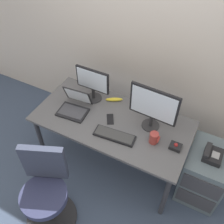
# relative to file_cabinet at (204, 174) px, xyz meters

# --- Properties ---
(ground_plane) EXTENTS (8.00, 8.00, 0.00)m
(ground_plane) POSITION_rel_file_cabinet_xyz_m (-1.03, -0.11, -0.33)
(ground_plane) COLOR #3A465D
(back_wall) EXTENTS (6.00, 0.10, 2.80)m
(back_wall) POSITION_rel_file_cabinet_xyz_m (-1.03, 0.64, 1.07)
(back_wall) COLOR beige
(back_wall) RESTS_ON ground
(desk) EXTENTS (1.64, 0.80, 0.75)m
(desk) POSITION_rel_file_cabinet_xyz_m (-1.03, -0.11, 0.35)
(desk) COLOR #4F4E50
(desk) RESTS_ON ground
(file_cabinet) EXTENTS (0.42, 0.53, 0.65)m
(file_cabinet) POSITION_rel_file_cabinet_xyz_m (0.00, 0.00, 0.00)
(file_cabinet) COLOR #526067
(file_cabinet) RESTS_ON ground
(desk_phone) EXTENTS (0.17, 0.20, 0.09)m
(desk_phone) POSITION_rel_file_cabinet_xyz_m (-0.01, -0.02, 0.36)
(desk_phone) COLOR black
(desk_phone) RESTS_ON file_cabinet
(office_chair) EXTENTS (0.53, 0.55, 0.95)m
(office_chair) POSITION_rel_file_cabinet_xyz_m (-1.29, -0.98, 0.11)
(office_chair) COLOR black
(office_chair) RESTS_ON ground
(monitor_main) EXTENTS (0.49, 0.18, 0.48)m
(monitor_main) POSITION_rel_file_cabinet_xyz_m (-0.65, -0.00, 0.70)
(monitor_main) COLOR #262628
(monitor_main) RESTS_ON desk
(monitor_side) EXTENTS (0.39, 0.18, 0.40)m
(monitor_side) POSITION_rel_file_cabinet_xyz_m (-1.37, 0.09, 0.65)
(monitor_side) COLOR #262628
(monitor_side) RESTS_ON desk
(keyboard) EXTENTS (0.42, 0.17, 0.03)m
(keyboard) POSITION_rel_file_cabinet_xyz_m (-0.91, -0.29, 0.44)
(keyboard) COLOR black
(keyboard) RESTS_ON desk
(laptop) EXTENTS (0.33, 0.32, 0.23)m
(laptop) POSITION_rel_file_cabinet_xyz_m (-1.46, -0.16, 0.48)
(laptop) COLOR black
(laptop) RESTS_ON desk
(trackball_mouse) EXTENTS (0.11, 0.09, 0.07)m
(trackball_mouse) POSITION_rel_file_cabinet_xyz_m (-0.34, -0.15, 0.45)
(trackball_mouse) COLOR black
(trackball_mouse) RESTS_ON desk
(coffee_mug) EXTENTS (0.09, 0.08, 0.12)m
(coffee_mug) POSITION_rel_file_cabinet_xyz_m (-0.55, -0.18, 0.49)
(coffee_mug) COLOR maroon
(coffee_mug) RESTS_ON desk
(cell_phone) EXTENTS (0.13, 0.16, 0.01)m
(cell_phone) POSITION_rel_file_cabinet_xyz_m (-1.06, -0.11, 0.43)
(cell_phone) COLOR black
(cell_phone) RESTS_ON desk
(banana) EXTENTS (0.19, 0.13, 0.04)m
(banana) POSITION_rel_file_cabinet_xyz_m (-1.15, 0.16, 0.45)
(banana) COLOR yellow
(banana) RESTS_ON desk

